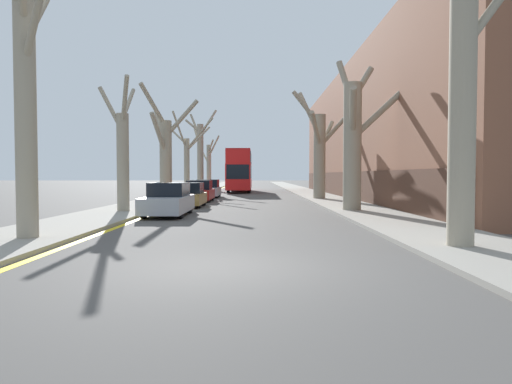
{
  "coord_description": "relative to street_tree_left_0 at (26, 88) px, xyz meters",
  "views": [
    {
      "loc": [
        0.67,
        -8.75,
        1.8
      ],
      "look_at": [
        0.75,
        34.73,
        0.2
      ],
      "focal_mm": 32.0,
      "sensor_mm": 36.0,
      "label": 1
    }
  ],
  "objects": [
    {
      "name": "parked_car_2",
      "position": [
        2.17,
        19.1,
        -3.43
      ],
      "size": [
        1.78,
        4.13,
        1.46
      ],
      "color": "maroon",
      "rests_on": "ground"
    },
    {
      "name": "double_decker_bus",
      "position": [
        4.32,
        37.17,
        -1.61
      ],
      "size": [
        2.45,
        11.69,
        4.41
      ],
      "color": "red",
      "rests_on": "ground"
    },
    {
      "name": "street_tree_right_2",
      "position": [
        10.68,
        21.15,
        -0.39
      ],
      "size": [
        4.63,
        4.35,
        8.01
      ],
      "color": "gray",
      "rests_on": "ground"
    },
    {
      "name": "street_tree_left_4",
      "position": [
        0.03,
        37.18,
        0.06
      ],
      "size": [
        3.53,
        2.15,
        8.9
      ],
      "color": "gray",
      "rests_on": "ground"
    },
    {
      "name": "ground_plane",
      "position": [
        5.4,
        -3.39,
        -4.11
      ],
      "size": [
        300.0,
        300.0,
        0.0
      ],
      "primitive_type": "plane",
      "color": "#4C4947"
    },
    {
      "name": "sidewalk_left",
      "position": [
        -0.53,
        46.61,
        -4.05
      ],
      "size": [
        3.23,
        120.0,
        0.12
      ],
      "primitive_type": "cube",
      "color": "gray",
      "rests_on": "ground"
    },
    {
      "name": "sidewalk_right",
      "position": [
        11.32,
        46.61,
        -4.05
      ],
      "size": [
        3.23,
        120.0,
        0.12
      ],
      "primitive_type": "cube",
      "color": "gray",
      "rests_on": "ground"
    },
    {
      "name": "kerb_line_stripe",
      "position": [
        1.27,
        46.61,
        -4.11
      ],
      "size": [
        0.24,
        120.0,
        0.01
      ],
      "primitive_type": "cube",
      "color": "yellow",
      "rests_on": "ground"
    },
    {
      "name": "street_tree_left_0",
      "position": [
        0.0,
        0.0,
        0.0
      ],
      "size": [
        2.6,
        3.91,
        8.52
      ],
      "color": "gray",
      "rests_on": "ground"
    },
    {
      "name": "parked_car_0",
      "position": [
        2.17,
        8.11,
        -3.42
      ],
      "size": [
        1.73,
        4.6,
        1.47
      ],
      "color": "#9EA3AD",
      "rests_on": "ground"
    },
    {
      "name": "street_tree_left_2",
      "position": [
        -0.07,
        18.75,
        -0.76
      ],
      "size": [
        3.59,
        3.94,
        7.7
      ],
      "color": "gray",
      "rests_on": "ground"
    },
    {
      "name": "street_tree_left_5",
      "position": [
        0.09,
        45.89,
        -0.94
      ],
      "size": [
        2.76,
        3.73,
        6.77
      ],
      "color": "gray",
      "rests_on": "ground"
    },
    {
      "name": "street_tree_right_0",
      "position": [
        11.03,
        -1.33,
        -0.36
      ],
      "size": [
        2.33,
        2.34,
        8.5
      ],
      "color": "gray",
      "rests_on": "ground"
    },
    {
      "name": "street_tree_right_1",
      "position": [
        10.8,
        9.93,
        -0.59
      ],
      "size": [
        3.48,
        3.33,
        7.51
      ],
      "color": "gray",
      "rests_on": "ground"
    },
    {
      "name": "building_facade_right",
      "position": [
        17.93,
        24.17,
        1.02
      ],
      "size": [
        10.08,
        45.02,
        10.27
      ],
      "color": "brown",
      "rests_on": "ground"
    },
    {
      "name": "street_tree_left_1",
      "position": [
        -0.2,
        9.34,
        -1.27
      ],
      "size": [
        1.95,
        4.47,
        6.37
      ],
      "color": "gray",
      "rests_on": "ground"
    },
    {
      "name": "parked_car_3",
      "position": [
        2.17,
        24.72,
        -3.43
      ],
      "size": [
        1.86,
        4.19,
        1.45
      ],
      "color": "#9EA3AD",
      "rests_on": "ground"
    },
    {
      "name": "parked_car_1",
      "position": [
        2.17,
        13.77,
        -3.46
      ],
      "size": [
        1.82,
        3.92,
        1.38
      ],
      "color": "olive",
      "rests_on": "ground"
    },
    {
      "name": "street_tree_left_3",
      "position": [
        -0.0,
        28.18,
        -0.86
      ],
      "size": [
        4.48,
        3.72,
        7.27
      ],
      "color": "gray",
      "rests_on": "ground"
    }
  ]
}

